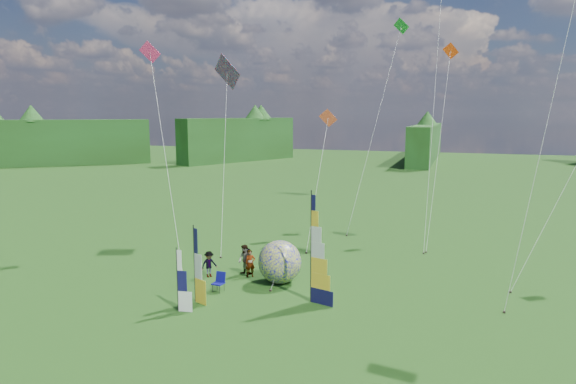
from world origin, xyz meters
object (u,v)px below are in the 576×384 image
(bol_inflatable, at_px, (280,262))
(kite_whale, at_px, (435,83))
(side_banner_left, at_px, (194,265))
(spectator_a, at_px, (250,263))
(feather_banner_main, at_px, (311,249))
(camp_chair, at_px, (218,282))
(spectator_b, at_px, (245,260))
(spectator_c, at_px, (209,264))
(side_banner_far, at_px, (177,281))
(spectator_d, at_px, (249,261))

(bol_inflatable, xyz_separation_m, kite_whale, (7.22, 14.51, 10.55))
(side_banner_left, relative_size, spectator_a, 2.39)
(feather_banner_main, distance_m, camp_chair, 5.61)
(spectator_a, xyz_separation_m, kite_whale, (9.24, 14.03, 10.97))
(feather_banner_main, height_order, bol_inflatable, feather_banner_main)
(spectator_b, xyz_separation_m, camp_chair, (-0.21, -3.09, -0.39))
(spectator_a, bearing_deg, spectator_b, 125.41)
(feather_banner_main, bearing_deg, spectator_c, -179.57)
(side_banner_left, bearing_deg, side_banner_far, -74.79)
(spectator_c, bearing_deg, camp_chair, -106.19)
(camp_chair, bearing_deg, spectator_a, 83.98)
(side_banner_left, distance_m, side_banner_far, 1.44)
(spectator_d, bearing_deg, camp_chair, 118.60)
(feather_banner_main, xyz_separation_m, spectator_d, (-4.80, 3.18, -1.99))
(camp_chair, height_order, kite_whale, kite_whale)
(spectator_a, relative_size, kite_whale, 0.07)
(spectator_c, relative_size, camp_chair, 1.46)
(spectator_a, xyz_separation_m, camp_chair, (-0.62, -2.93, -0.28))
(feather_banner_main, relative_size, spectator_b, 3.02)
(feather_banner_main, distance_m, side_banner_far, 6.73)
(spectator_c, distance_m, spectator_d, 2.34)
(spectator_a, bearing_deg, spectator_c, 165.92)
(spectator_a, bearing_deg, feather_banner_main, -65.29)
(spectator_b, distance_m, kite_whale, 20.09)
(side_banner_left, distance_m, spectator_b, 4.99)
(side_banner_left, relative_size, bol_inflatable, 1.58)
(spectator_b, bearing_deg, feather_banner_main, 1.32)
(spectator_c, distance_m, camp_chair, 2.70)
(spectator_c, bearing_deg, bol_inflatable, -49.58)
(side_banner_left, bearing_deg, bol_inflatable, 76.30)
(side_banner_far, relative_size, kite_whale, 0.13)
(spectator_b, bearing_deg, kite_whale, 87.07)
(side_banner_far, distance_m, bol_inflatable, 6.47)
(feather_banner_main, distance_m, side_banner_left, 5.95)
(side_banner_left, xyz_separation_m, spectator_d, (0.76, 5.10, -1.15))
(side_banner_left, height_order, bol_inflatable, side_banner_left)
(side_banner_left, distance_m, camp_chair, 2.29)
(side_banner_far, height_order, kite_whale, kite_whale)
(bol_inflatable, distance_m, spectator_c, 4.33)
(bol_inflatable, xyz_separation_m, spectator_c, (-4.29, -0.34, -0.45))
(spectator_a, height_order, spectator_c, spectator_a)
(bol_inflatable, relative_size, spectator_d, 1.56)
(feather_banner_main, xyz_separation_m, spectator_b, (-4.93, 2.91, -1.86))
(side_banner_left, bearing_deg, kite_whale, 83.51)
(spectator_c, xyz_separation_m, spectator_d, (1.99, 1.23, 0.01))
(feather_banner_main, relative_size, camp_chair, 5.23)
(side_banner_left, height_order, side_banner_far, side_banner_left)
(spectator_b, bearing_deg, bol_inflatable, 17.39)
(spectator_d, bearing_deg, feather_banner_main, -179.11)
(kite_whale, bearing_deg, spectator_a, -101.66)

